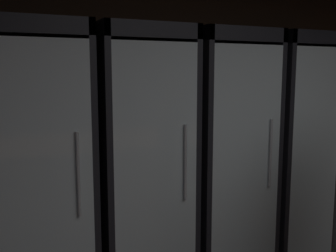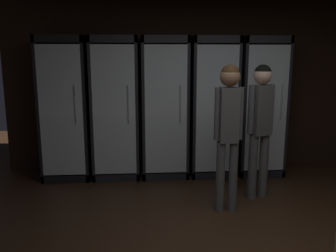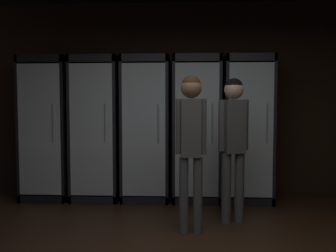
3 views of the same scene
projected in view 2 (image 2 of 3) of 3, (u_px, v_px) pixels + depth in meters
wall_back at (205, 77)px, 5.29m from camera, size 6.00×0.06×2.80m
cooler_far_left at (67, 109)px, 4.92m from camera, size 0.65×0.65×1.98m
cooler_left at (116, 109)px, 4.96m from camera, size 0.65×0.65×1.98m
cooler_center at (164, 109)px, 5.02m from camera, size 0.65×0.65×1.98m
cooler_right at (212, 108)px, 5.06m from camera, size 0.65×0.65×1.98m
cooler_far_right at (258, 108)px, 5.11m from camera, size 0.65×0.65×1.98m
shopper_near at (261, 117)px, 4.09m from camera, size 0.34×0.23×1.62m
shopper_far at (229, 120)px, 3.70m from camera, size 0.31×0.21×1.62m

